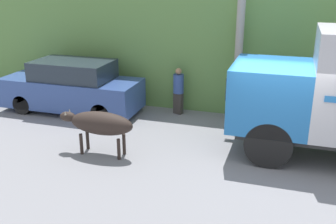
# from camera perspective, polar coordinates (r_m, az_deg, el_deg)

# --- Properties ---
(ground_plane) EXTENTS (60.00, 60.00, 0.00)m
(ground_plane) POSITION_cam_1_polar(r_m,az_deg,el_deg) (10.48, 15.26, -7.18)
(ground_plane) COLOR gray
(hillside_embankment) EXTENTS (32.00, 5.55, 3.88)m
(hillside_embankment) POSITION_cam_1_polar(r_m,az_deg,el_deg) (15.76, 17.15, 8.99)
(hillside_embankment) COLOR #608C47
(hillside_embankment) RESTS_ON ground_plane
(building_backdrop) EXTENTS (4.32, 2.70, 2.84)m
(building_backdrop) POSITION_cam_1_polar(r_m,az_deg,el_deg) (15.59, -3.98, 7.81)
(building_backdrop) COLOR #B2BCAD
(building_backdrop) RESTS_ON ground_plane
(brown_cow) EXTENTS (2.10, 0.61, 1.19)m
(brown_cow) POSITION_cam_1_polar(r_m,az_deg,el_deg) (10.43, -9.86, -1.66)
(brown_cow) COLOR #2D231E
(brown_cow) RESTS_ON ground_plane
(parked_suv) EXTENTS (4.79, 1.77, 1.80)m
(parked_suv) POSITION_cam_1_polar(r_m,az_deg,el_deg) (13.96, -13.77, 3.47)
(parked_suv) COLOR #334C8C
(parked_suv) RESTS_ON ground_plane
(pedestrian_on_hill) EXTENTS (0.44, 0.44, 1.60)m
(pedestrian_on_hill) POSITION_cam_1_polar(r_m,az_deg,el_deg) (13.34, 1.52, 3.33)
(pedestrian_on_hill) COLOR #38332D
(pedestrian_on_hill) RESTS_ON ground_plane
(utility_pole) EXTENTS (0.90, 0.25, 5.98)m
(utility_pole) POSITION_cam_1_polar(r_m,az_deg,el_deg) (12.62, 10.46, 12.40)
(utility_pole) COLOR #9E998E
(utility_pole) RESTS_ON ground_plane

